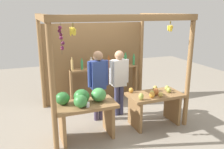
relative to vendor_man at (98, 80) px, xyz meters
name	(u,v)px	position (x,y,z in m)	size (l,w,h in m)	color
ground_plane	(109,115)	(0.30, 0.14, -0.97)	(12.00, 12.00, 0.00)	gray
market_stall	(102,55)	(0.30, 0.61, 0.44)	(2.93, 2.23, 2.39)	olive
fruit_counter_left	(84,106)	(-0.50, -0.64, -0.30)	(1.19, 0.64, 1.00)	olive
fruit_counter_right	(154,101)	(1.07, -0.66, -0.43)	(1.18, 0.64, 0.87)	olive
bottle_shelf_unit	(105,74)	(0.48, 0.93, -0.16)	(1.88, 0.22, 1.36)	olive
vendor_man	(98,80)	(0.00, 0.00, 0.00)	(0.48, 0.22, 1.62)	#433854
vendor_woman	(119,77)	(0.54, 0.08, -0.03)	(0.48, 0.21, 1.58)	#424268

